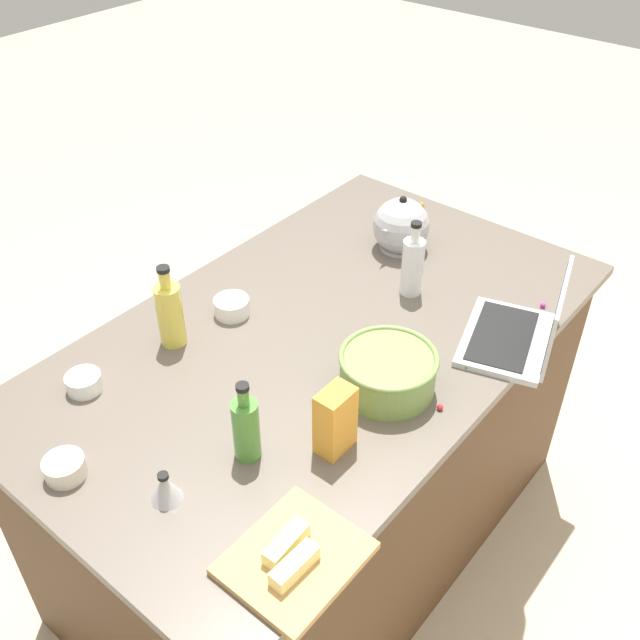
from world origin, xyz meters
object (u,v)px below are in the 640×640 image
at_px(bottle_olive, 246,428).
at_px(candy_bag, 335,421).
at_px(ramekin_small, 84,382).
at_px(kitchen_timer, 165,487).
at_px(bottle_vinegar, 413,265).
at_px(butter_stick_left, 286,544).
at_px(mixing_bowl_large, 388,371).
at_px(bottle_oil, 170,313).
at_px(ramekin_medium, 232,307).
at_px(butter_stick_right, 295,566).
at_px(ramekin_wide, 65,468).
at_px(cutting_board, 295,558).
at_px(laptop, 522,332).
at_px(kettle, 401,227).

height_order(bottle_olive, candy_bag, bottle_olive).
distance_m(ramekin_small, kitchen_timer, 0.43).
xyz_separation_m(bottle_vinegar, butter_stick_left, (0.90, 0.31, -0.06)).
xyz_separation_m(mixing_bowl_large, bottle_oil, (0.22, -0.55, 0.04)).
distance_m(ramekin_medium, candy_bag, 0.58).
relative_size(bottle_oil, bottle_vinegar, 1.02).
bearing_deg(butter_stick_right, ramekin_wide, -76.73).
xyz_separation_m(cutting_board, kitchen_timer, (0.06, -0.31, 0.03)).
bearing_deg(bottle_oil, butter_stick_right, 65.40).
distance_m(ramekin_wide, candy_bag, 0.60).
xyz_separation_m(bottle_oil, ramekin_small, (0.27, -0.03, -0.07)).
bearing_deg(butter_stick_right, laptop, 179.44).
relative_size(ramekin_small, ramekin_medium, 0.89).
relative_size(ramekin_small, kitchen_timer, 1.16).
bearing_deg(laptop, kitchen_timer, -20.00).
bearing_deg(butter_stick_right, butter_stick_left, -120.57).
bearing_deg(butter_stick_left, bottle_oil, -114.18).
bearing_deg(kitchen_timer, butter_stick_right, 95.53).
xyz_separation_m(ramekin_medium, ramekin_wide, (0.65, 0.13, -0.00)).
xyz_separation_m(bottle_oil, ramekin_wide, (0.46, 0.17, -0.07)).
xyz_separation_m(bottle_olive, kitchen_timer, (0.20, -0.05, -0.05)).
bearing_deg(bottle_oil, bottle_olive, 69.51).
height_order(butter_stick_right, ramekin_wide, butter_stick_right).
height_order(kettle, butter_stick_left, kettle).
xyz_separation_m(mixing_bowl_large, ramekin_medium, (0.03, -0.52, -0.03)).
xyz_separation_m(butter_stick_right, ramekin_wide, (0.13, -0.56, -0.01)).
bearing_deg(ramekin_small, kettle, 167.54).
bearing_deg(mixing_bowl_large, ramekin_medium, -86.84).
relative_size(laptop, cutting_board, 1.37).
bearing_deg(candy_bag, laptop, 165.24).
relative_size(ramekin_medium, kitchen_timer, 1.31).
height_order(kitchen_timer, candy_bag, candy_bag).
height_order(bottle_oil, kettle, bottle_oil).
relative_size(laptop, ramekin_wide, 3.91).
bearing_deg(ramekin_wide, ramekin_medium, -168.44).
distance_m(mixing_bowl_large, ramekin_medium, 0.52).
bearing_deg(laptop, bottle_oil, -51.53).
distance_m(ramekin_wide, kitchen_timer, 0.24).
xyz_separation_m(butter_stick_left, ramekin_small, (-0.04, -0.71, -0.01)).
relative_size(laptop, ramekin_small, 4.05).
height_order(kettle, candy_bag, kettle).
bearing_deg(bottle_vinegar, ramekin_small, -24.53).
xyz_separation_m(ramekin_medium, candy_bag, (0.21, 0.54, 0.06)).
relative_size(butter_stick_right, ramekin_medium, 1.09).
bearing_deg(ramekin_medium, candy_bag, 68.96).
xyz_separation_m(laptop, bottle_vinegar, (-0.02, -0.37, 0.05)).
distance_m(bottle_vinegar, cutting_board, 0.97).
bearing_deg(butter_stick_right, kettle, -154.89).
xyz_separation_m(bottle_vinegar, ramekin_small, (0.87, -0.40, -0.07)).
bearing_deg(ramekin_small, kitchen_timer, 77.15).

